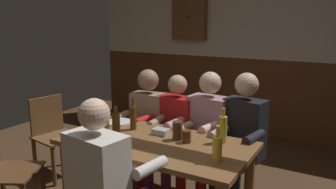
{
  "coord_description": "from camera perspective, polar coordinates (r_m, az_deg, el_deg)",
  "views": [
    {
      "loc": [
        1.41,
        -2.05,
        1.73
      ],
      "look_at": [
        0.0,
        0.38,
        1.1
      ],
      "focal_mm": 36.12,
      "sensor_mm": 36.0,
      "label": 1
    }
  ],
  "objects": [
    {
      "name": "bottle_2",
      "position": [
        3.07,
        -5.9,
        -3.85
      ],
      "size": [
        0.06,
        0.06,
        0.3
      ],
      "color": "#593314",
      "rests_on": "dining_table"
    },
    {
      "name": "bottle_0",
      "position": [
        2.77,
        9.26,
        -5.73
      ],
      "size": [
        0.06,
        0.06,
        0.29
      ],
      "color": "gold",
      "rests_on": "dining_table"
    },
    {
      "name": "bottle_3",
      "position": [
        2.41,
        8.32,
        -8.9
      ],
      "size": [
        0.07,
        0.07,
        0.26
      ],
      "color": "gold",
      "rests_on": "dining_table"
    },
    {
      "name": "person_4",
      "position": [
        2.35,
        -10.52,
        -13.86
      ],
      "size": [
        0.58,
        0.58,
        1.25
      ],
      "rotation": [
        0.0,
        0.0,
        -0.15
      ],
      "color": "silver",
      "rests_on": "ground_plane"
    },
    {
      "name": "chair_empty_far_end",
      "position": [
        3.29,
        -26.38,
        -11.2
      ],
      "size": [
        0.59,
        0.59,
        0.88
      ],
      "rotation": [
        0.0,
        0.0,
        -1.08
      ],
      "color": "brown",
      "rests_on": "ground_plane"
    },
    {
      "name": "dining_table",
      "position": [
        2.85,
        -2.14,
        -10.04
      ],
      "size": [
        1.57,
        0.82,
        0.75
      ],
      "color": "brown",
      "rests_on": "ground_plane"
    },
    {
      "name": "wall_dart_cabinet",
      "position": [
        5.44,
        3.62,
        12.91
      ],
      "size": [
        0.56,
        0.15,
        0.7
      ],
      "color": "brown"
    },
    {
      "name": "table_candle",
      "position": [
        3.07,
        -8.46,
        -5.33
      ],
      "size": [
        0.04,
        0.04,
        0.08
      ],
      "primitive_type": "cylinder",
      "color": "#F9E08C",
      "rests_on": "dining_table"
    },
    {
      "name": "pint_glass_4",
      "position": [
        2.76,
        3.16,
        -7.09
      ],
      "size": [
        0.07,
        0.07,
        0.1
      ],
      "primitive_type": "cylinder",
      "color": "#4C2D19",
      "rests_on": "dining_table"
    },
    {
      "name": "back_wall_upper",
      "position": [
        5.2,
        14.64,
        12.28
      ],
      "size": [
        5.41,
        0.12,
        1.16
      ],
      "primitive_type": "cube",
      "color": "beige"
    },
    {
      "name": "condiment_caddy",
      "position": [
        2.95,
        -1.22,
        -6.27
      ],
      "size": [
        0.14,
        0.1,
        0.05
      ],
      "primitive_type": "cube",
      "color": "#B2B7BC",
      "rests_on": "dining_table"
    },
    {
      "name": "person_3",
      "position": [
        3.17,
        12.13,
        -6.77
      ],
      "size": [
        0.55,
        0.55,
        1.26
      ],
      "rotation": [
        0.0,
        0.0,
        2.96
      ],
      "color": "black",
      "rests_on": "ground_plane"
    },
    {
      "name": "person_1",
      "position": [
        3.44,
        0.82,
        -5.65
      ],
      "size": [
        0.57,
        0.54,
        1.18
      ],
      "rotation": [
        0.0,
        0.0,
        3.01
      ],
      "color": "#AD1919",
      "rests_on": "ground_plane"
    },
    {
      "name": "plate_0",
      "position": [
        3.31,
        -8.33,
        -4.61
      ],
      "size": [
        0.25,
        0.25,
        0.01
      ],
      "primitive_type": "cylinder",
      "color": "white",
      "rests_on": "dining_table"
    },
    {
      "name": "chair_empty_near_left",
      "position": [
        4.03,
        -18.74,
        -6.21
      ],
      "size": [
        0.51,
        0.51,
        0.88
      ],
      "rotation": [
        0.0,
        0.0,
        -1.74
      ],
      "color": "brown",
      "rests_on": "ground_plane"
    },
    {
      "name": "back_wall_wainscot",
      "position": [
        5.32,
        13.95,
        -0.28
      ],
      "size": [
        5.41,
        0.12,
        1.16
      ],
      "primitive_type": "cube",
      "color": "brown",
      "rests_on": "ground_plane"
    },
    {
      "name": "pint_glass_2",
      "position": [
        2.92,
        -13.77,
        -6.12
      ],
      "size": [
        0.06,
        0.06,
        0.12
      ],
      "primitive_type": "cylinder",
      "color": "gold",
      "rests_on": "dining_table"
    },
    {
      "name": "pint_glass_1",
      "position": [
        3.05,
        -10.57,
        -5.09
      ],
      "size": [
        0.08,
        0.08,
        0.12
      ],
      "primitive_type": "cylinder",
      "color": "#E5C64C",
      "rests_on": "dining_table"
    },
    {
      "name": "person_0",
      "position": [
        3.61,
        -3.83,
        -4.43
      ],
      "size": [
        0.52,
        0.53,
        1.21
      ],
      "rotation": [
        0.0,
        0.0,
        3.24
      ],
      "color": "#997F60",
      "rests_on": "ground_plane"
    },
    {
      "name": "bottle_1",
      "position": [
        2.95,
        -8.76,
        -4.77
      ],
      "size": [
        0.07,
        0.07,
        0.26
      ],
      "color": "#593314",
      "rests_on": "dining_table"
    },
    {
      "name": "pint_glass_3",
      "position": [
        2.81,
        1.6,
        -6.11
      ],
      "size": [
        0.08,
        0.08,
        0.16
      ],
      "primitive_type": "cylinder",
      "color": "#4C2D19",
      "rests_on": "dining_table"
    },
    {
      "name": "person_2",
      "position": [
        3.29,
        6.37,
        -5.95
      ],
      "size": [
        0.56,
        0.55,
        1.24
      ],
      "rotation": [
        0.0,
        0.0,
        3.04
      ],
      "color": "#B78493",
      "rests_on": "ground_plane"
    },
    {
      "name": "pint_glass_0",
      "position": [
        2.75,
        -12.36,
        -7.11
      ],
      "size": [
        0.08,
        0.08,
        0.13
      ],
      "primitive_type": "cylinder",
      "color": "#4C2D19",
      "rests_on": "dining_table"
    }
  ]
}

